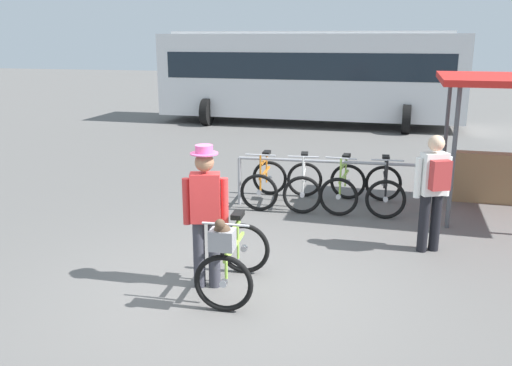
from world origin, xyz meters
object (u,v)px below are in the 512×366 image
racked_bike_white (303,185)px  person_with_featured_bike (206,211)px  racked_bike_lime (343,187)px  featured_bicycle (232,256)px  racked_bike_black (385,189)px  racked_bike_orange (265,183)px  bus_distant (309,72)px  pedestrian_with_backpack (433,186)px

racked_bike_white → person_with_featured_bike: size_ratio=0.67×
racked_bike_white → racked_bike_lime: size_ratio=1.03×
racked_bike_lime → person_with_featured_bike: 3.83m
featured_bicycle → person_with_featured_bike: person_with_featured_bike is taller
racked_bike_white → racked_bike_black: same height
racked_bike_lime → featured_bicycle: bearing=-104.3°
racked_bike_orange → featured_bicycle: bearing=-82.9°
racked_bike_lime → person_with_featured_bike: size_ratio=0.66×
racked_bike_black → featured_bicycle: bearing=-113.7°
racked_bike_lime → bus_distant: size_ratio=0.11×
racked_bike_black → person_with_featured_bike: (-2.00, -3.59, 0.58)m
racked_bike_lime → featured_bicycle: (-0.95, -3.71, 0.12)m
racked_bike_white → person_with_featured_bike: 3.62m
racked_bike_orange → racked_bike_black: size_ratio=1.01×
racked_bike_black → pedestrian_with_backpack: (0.64, -1.80, 0.57)m
racked_bike_orange → bus_distant: bearing=93.7°
person_with_featured_bike → pedestrian_with_backpack: size_ratio=1.05×
racked_bike_white → racked_bike_lime: bearing=2.8°
racked_bike_white → racked_bike_black: (1.40, 0.07, 0.00)m
racked_bike_lime → bus_distant: bus_distant is taller
person_with_featured_bike → racked_bike_orange: bearing=91.6°
featured_bicycle → racked_bike_orange: bearing=97.1°
racked_bike_white → person_with_featured_bike: person_with_featured_bike is taller
pedestrian_with_backpack → racked_bike_orange: bearing=148.2°
person_with_featured_bike → pedestrian_with_backpack: (2.64, 1.79, -0.01)m
racked_bike_black → bus_distant: bearing=106.2°
featured_bicycle → pedestrian_with_backpack: 3.04m
featured_bicycle → racked_bike_lime: bearing=75.7°
racked_bike_white → racked_bike_lime: 0.70m
racked_bike_lime → racked_bike_black: bearing=2.8°
racked_bike_white → featured_bicycle: bearing=-93.8°
racked_bike_orange → featured_bicycle: (0.45, -3.65, 0.12)m
racked_bike_white → bus_distant: size_ratio=0.12×
racked_bike_lime → person_with_featured_bike: (-1.30, -3.55, 0.58)m
racked_bike_orange → person_with_featured_bike: person_with_featured_bike is taller
pedestrian_with_backpack → featured_bicycle: bearing=-139.6°
person_with_featured_bike → pedestrian_with_backpack: person_with_featured_bike is taller
racked_bike_orange → racked_bike_lime: 1.40m
racked_bike_orange → racked_bike_white: same height
racked_bike_orange → featured_bicycle: 3.68m
person_with_featured_bike → bus_distant: size_ratio=0.17×
racked_bike_orange → bus_distant: 9.51m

